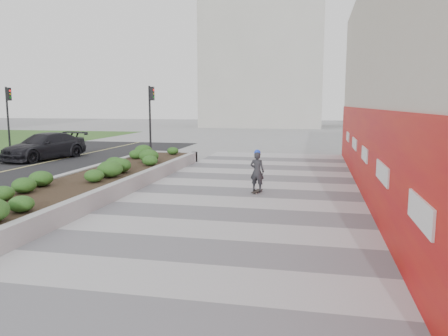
% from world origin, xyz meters
% --- Properties ---
extents(ground, '(160.00, 160.00, 0.00)m').
position_xyz_m(ground, '(0.00, 0.00, 0.00)').
color(ground, gray).
rests_on(ground, ground).
extents(walkway, '(8.00, 36.00, 0.01)m').
position_xyz_m(walkway, '(0.00, 3.00, 0.01)').
color(walkway, '#A8A8AD').
rests_on(walkway, ground).
extents(planter, '(3.00, 18.00, 0.90)m').
position_xyz_m(planter, '(-5.50, 7.00, 0.42)').
color(planter, '#9E9EA0').
rests_on(planter, ground).
extents(traffic_signal_near, '(0.33, 0.28, 4.20)m').
position_xyz_m(traffic_signal_near, '(-7.23, 17.50, 2.76)').
color(traffic_signal_near, black).
rests_on(traffic_signal_near, ground).
extents(traffic_signal_far, '(0.33, 0.28, 4.20)m').
position_xyz_m(traffic_signal_far, '(-16.43, 17.00, 2.76)').
color(traffic_signal_far, black).
rests_on(traffic_signal_far, ground).
extents(distant_bldg_north_l, '(16.00, 12.00, 20.00)m').
position_xyz_m(distant_bldg_north_l, '(-5.00, 55.00, 10.00)').
color(distant_bldg_north_l, '#ADAAA3').
rests_on(distant_bldg_north_l, ground).
extents(distant_bldg_north_r, '(14.00, 10.00, 24.00)m').
position_xyz_m(distant_bldg_north_r, '(15.00, 60.00, 12.00)').
color(distant_bldg_north_r, '#ADAAA3').
rests_on(distant_bldg_north_r, ground).
extents(manhole_cover, '(0.44, 0.44, 0.01)m').
position_xyz_m(manhole_cover, '(0.50, 3.00, 0.00)').
color(manhole_cover, '#595654').
rests_on(manhole_cover, ground).
extents(skateboarder, '(0.57, 0.75, 1.56)m').
position_xyz_m(skateboarder, '(0.34, 8.22, 0.79)').
color(skateboarder, beige).
rests_on(skateboarder, ground).
extents(car_dark, '(3.33, 5.54, 1.50)m').
position_xyz_m(car_dark, '(-12.85, 15.22, 0.75)').
color(car_dark, black).
rests_on(car_dark, ground).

